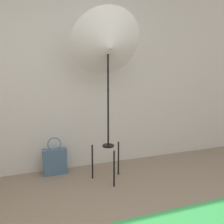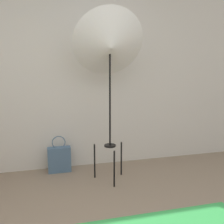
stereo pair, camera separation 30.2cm
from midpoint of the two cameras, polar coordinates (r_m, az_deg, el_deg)
The scene contains 3 objects.
wall_back at distance 3.69m, azimuth -12.96°, elevation 7.31°, with size 8.00×0.05×2.60m.
photo_umbrella at distance 3.20m, azimuth -3.68°, elevation 14.14°, with size 0.88×0.56×2.14m.
tote_bag at distance 3.73m, azimuth -14.64°, elevation -10.34°, with size 0.31×0.11×0.52m.
Camera 1 is at (-0.62, -1.33, 1.50)m, focal length 42.00 mm.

